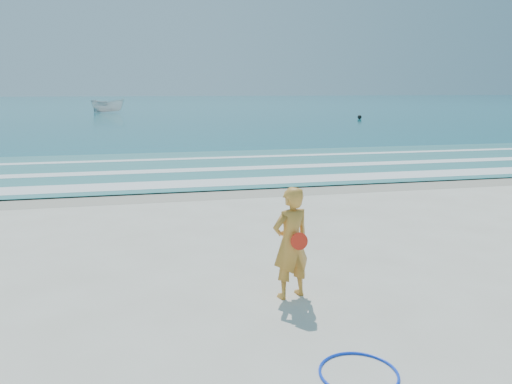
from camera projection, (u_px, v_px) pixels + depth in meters
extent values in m
plane|color=silver|center=(269.00, 315.00, 7.33)|extent=(400.00, 400.00, 0.00)
cube|color=#B2A893|center=(200.00, 192.00, 15.92)|extent=(400.00, 2.40, 0.00)
cube|color=#19727F|center=(150.00, 103.00, 107.59)|extent=(400.00, 190.00, 0.04)
cube|color=#59B7AD|center=(187.00, 167.00, 20.69)|extent=(400.00, 10.00, 0.01)
cube|color=white|center=(196.00, 183.00, 17.15)|extent=(400.00, 1.40, 0.01)
cube|color=white|center=(188.00, 170.00, 19.92)|extent=(400.00, 0.90, 0.01)
cube|color=white|center=(182.00, 159.00, 23.07)|extent=(400.00, 0.60, 0.01)
torus|color=#0C38E7|center=(359.00, 373.00, 5.80)|extent=(1.14, 1.14, 0.03)
imported|color=silver|center=(108.00, 106.00, 66.22)|extent=(5.02, 3.42, 1.82)
sphere|color=black|center=(360.00, 117.00, 52.53)|extent=(0.44, 0.44, 0.44)
imported|color=orange|center=(291.00, 243.00, 7.80)|extent=(0.75, 0.61, 1.79)
cylinder|color=red|center=(299.00, 241.00, 7.63)|extent=(0.27, 0.08, 0.27)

